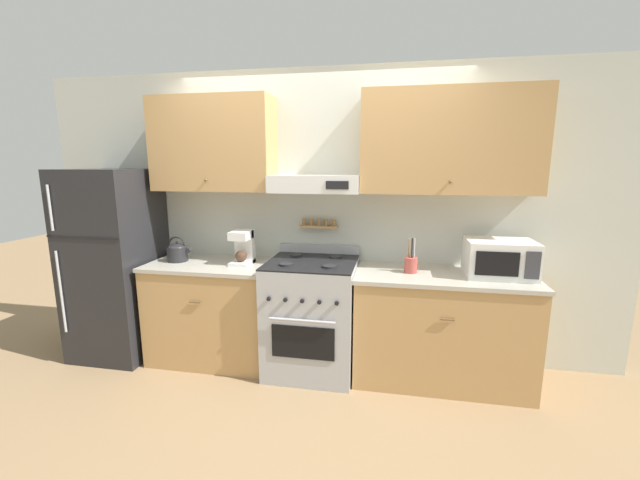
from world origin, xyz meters
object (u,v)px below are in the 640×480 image
at_px(refrigerator, 116,263).
at_px(microwave, 500,258).
at_px(coffee_maker, 243,247).
at_px(utensil_crock, 411,264).
at_px(stove_range, 312,315).
at_px(tea_kettle, 178,252).

bearing_deg(refrigerator, microwave, 1.05).
relative_size(coffee_maker, utensil_crock, 1.04).
relative_size(refrigerator, microwave, 3.41).
distance_m(coffee_maker, utensil_crock, 1.43).
bearing_deg(utensil_crock, refrigerator, -179.07).
xyz_separation_m(coffee_maker, utensil_crock, (1.42, -0.03, -0.08)).
distance_m(coffee_maker, microwave, 2.09).
distance_m(stove_range, coffee_maker, 0.84).
distance_m(tea_kettle, microwave, 2.69).
bearing_deg(tea_kettle, microwave, 0.38).
bearing_deg(microwave, stove_range, -177.95).
bearing_deg(tea_kettle, coffee_maker, 2.87).
xyz_separation_m(tea_kettle, microwave, (2.69, 0.02, 0.05)).
bearing_deg(stove_range, tea_kettle, 178.39).
relative_size(refrigerator, utensil_crock, 6.10).
relative_size(stove_range, microwave, 2.06).
bearing_deg(refrigerator, utensil_crock, 0.93).
xyz_separation_m(tea_kettle, utensil_crock, (2.03, 0.00, -0.02)).
distance_m(microwave, utensil_crock, 0.67).
bearing_deg(coffee_maker, stove_range, -5.94).
bearing_deg(utensil_crock, microwave, 1.54).
bearing_deg(stove_range, utensil_crock, 2.47).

